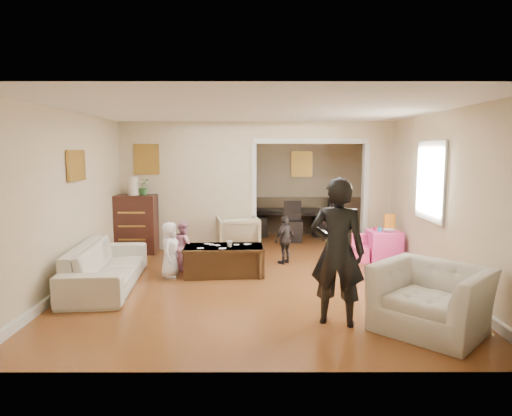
{
  "coord_description": "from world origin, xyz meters",
  "views": [
    {
      "loc": [
        -0.01,
        -7.41,
        2.02
      ],
      "look_at": [
        0.0,
        0.2,
        1.05
      ],
      "focal_mm": 31.63,
      "sensor_mm": 36.0,
      "label": 1
    }
  ],
  "objects_px": {
    "dining_table": "(290,223)",
    "child_kneel_a": "(170,250)",
    "play_table": "(384,246)",
    "child_kneel_b": "(184,246)",
    "sofa": "(106,266)",
    "child_toddler": "(285,240)",
    "armchair_front": "(431,299)",
    "cyan_cup": "(380,229)",
    "coffee_table": "(224,260)",
    "coffee_cup": "(230,244)",
    "armchair_back": "(238,235)",
    "dresser": "(135,224)",
    "adult_person": "(337,252)",
    "table_lamp": "(134,186)"
  },
  "relations": [
    {
      "from": "child_kneel_a",
      "to": "table_lamp",
      "type": "bearing_deg",
      "value": 35.08
    },
    {
      "from": "child_toddler",
      "to": "cyan_cup",
      "type": "bearing_deg",
      "value": 141.2
    },
    {
      "from": "armchair_front",
      "to": "child_kneel_a",
      "type": "distance_m",
      "value": 3.98
    },
    {
      "from": "sofa",
      "to": "child_kneel_a",
      "type": "distance_m",
      "value": 1.0
    },
    {
      "from": "coffee_table",
      "to": "coffee_cup",
      "type": "bearing_deg",
      "value": -26.57
    },
    {
      "from": "armchair_back",
      "to": "armchair_front",
      "type": "xyz_separation_m",
      "value": [
        2.32,
        -3.91,
        0.0
      ]
    },
    {
      "from": "armchair_back",
      "to": "child_kneel_b",
      "type": "height_order",
      "value": "child_kneel_b"
    },
    {
      "from": "sofa",
      "to": "child_toddler",
      "type": "bearing_deg",
      "value": -68.06
    },
    {
      "from": "coffee_table",
      "to": "play_table",
      "type": "bearing_deg",
      "value": 18.89
    },
    {
      "from": "table_lamp",
      "to": "cyan_cup",
      "type": "distance_m",
      "value": 4.77
    },
    {
      "from": "coffee_table",
      "to": "child_toddler",
      "type": "relative_size",
      "value": 1.47
    },
    {
      "from": "dresser",
      "to": "coffee_table",
      "type": "height_order",
      "value": "dresser"
    },
    {
      "from": "coffee_table",
      "to": "child_kneel_a",
      "type": "height_order",
      "value": "child_kneel_a"
    },
    {
      "from": "play_table",
      "to": "child_kneel_a",
      "type": "relative_size",
      "value": 0.64
    },
    {
      "from": "play_table",
      "to": "child_toddler",
      "type": "height_order",
      "value": "child_toddler"
    },
    {
      "from": "coffee_cup",
      "to": "child_kneel_b",
      "type": "relative_size",
      "value": 0.12
    },
    {
      "from": "dresser",
      "to": "play_table",
      "type": "height_order",
      "value": "dresser"
    },
    {
      "from": "armchair_front",
      "to": "coffee_table",
      "type": "relative_size",
      "value": 0.9
    },
    {
      "from": "coffee_cup",
      "to": "cyan_cup",
      "type": "xyz_separation_m",
      "value": [
        2.7,
        0.99,
        0.06
      ]
    },
    {
      "from": "coffee_cup",
      "to": "dining_table",
      "type": "bearing_deg",
      "value": 69.93
    },
    {
      "from": "dining_table",
      "to": "child_kneel_b",
      "type": "xyz_separation_m",
      "value": [
        -2.05,
        -3.07,
        0.09
      ]
    },
    {
      "from": "dining_table",
      "to": "child_toddler",
      "type": "height_order",
      "value": "child_toddler"
    },
    {
      "from": "child_kneel_b",
      "to": "child_toddler",
      "type": "relative_size",
      "value": 0.96
    },
    {
      "from": "cyan_cup",
      "to": "dining_table",
      "type": "xyz_separation_m",
      "value": [
        -1.44,
        2.43,
        -0.27
      ]
    },
    {
      "from": "table_lamp",
      "to": "child_kneel_a",
      "type": "height_order",
      "value": "table_lamp"
    },
    {
      "from": "armchair_back",
      "to": "adult_person",
      "type": "xyz_separation_m",
      "value": [
        1.29,
        -3.69,
        0.49
      ]
    },
    {
      "from": "coffee_table",
      "to": "child_kneel_b",
      "type": "bearing_deg",
      "value": 156.8
    },
    {
      "from": "play_table",
      "to": "child_kneel_a",
      "type": "distance_m",
      "value": 3.92
    },
    {
      "from": "coffee_cup",
      "to": "cyan_cup",
      "type": "height_order",
      "value": "cyan_cup"
    },
    {
      "from": "coffee_cup",
      "to": "armchair_back",
      "type": "bearing_deg",
      "value": 87.58
    },
    {
      "from": "table_lamp",
      "to": "adult_person",
      "type": "bearing_deg",
      "value": -48.06
    },
    {
      "from": "child_toddler",
      "to": "sofa",
      "type": "bearing_deg",
      "value": -18.18
    },
    {
      "from": "armchair_front",
      "to": "dining_table",
      "type": "bearing_deg",
      "value": 144.85
    },
    {
      "from": "child_toddler",
      "to": "dresser",
      "type": "bearing_deg",
      "value": -61.28
    },
    {
      "from": "sofa",
      "to": "child_toddler",
      "type": "height_order",
      "value": "child_toddler"
    },
    {
      "from": "armchair_front",
      "to": "coffee_table",
      "type": "height_order",
      "value": "armchair_front"
    },
    {
      "from": "play_table",
      "to": "dining_table",
      "type": "height_order",
      "value": "dining_table"
    },
    {
      "from": "table_lamp",
      "to": "dining_table",
      "type": "bearing_deg",
      "value": 28.88
    },
    {
      "from": "armchair_front",
      "to": "cyan_cup",
      "type": "height_order",
      "value": "armchair_front"
    },
    {
      "from": "play_table",
      "to": "cyan_cup",
      "type": "height_order",
      "value": "cyan_cup"
    },
    {
      "from": "cyan_cup",
      "to": "dresser",
      "type": "bearing_deg",
      "value": 171.96
    },
    {
      "from": "dining_table",
      "to": "child_kneel_a",
      "type": "bearing_deg",
      "value": -108.35
    },
    {
      "from": "play_table",
      "to": "child_kneel_b",
      "type": "height_order",
      "value": "child_kneel_b"
    },
    {
      "from": "coffee_table",
      "to": "table_lamp",
      "type": "bearing_deg",
      "value": 139.38
    },
    {
      "from": "play_table",
      "to": "child_kneel_b",
      "type": "bearing_deg",
      "value": -169.12
    },
    {
      "from": "dresser",
      "to": "coffee_cup",
      "type": "distance_m",
      "value": 2.57
    },
    {
      "from": "dining_table",
      "to": "dresser",
      "type": "bearing_deg",
      "value": -137.47
    },
    {
      "from": "armchair_front",
      "to": "child_toddler",
      "type": "xyz_separation_m",
      "value": [
        -1.44,
        3.07,
        0.06
      ]
    },
    {
      "from": "armchair_front",
      "to": "armchair_back",
      "type": "bearing_deg",
      "value": 164.23
    },
    {
      "from": "adult_person",
      "to": "dresser",
      "type": "bearing_deg",
      "value": -29.87
    }
  ]
}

